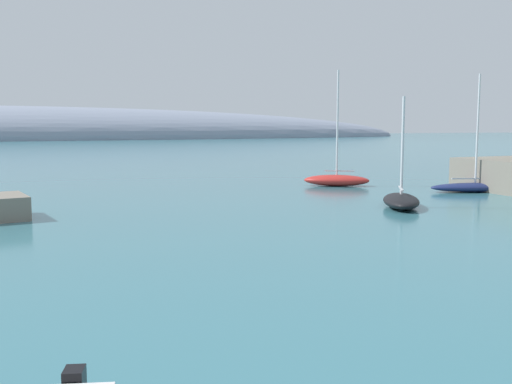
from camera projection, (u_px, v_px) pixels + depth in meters
name	position (u px, v px, depth m)	size (l,w,h in m)	color
sailboat_red_near_shore	(337.00, 179.00, 51.44)	(5.98, 4.85, 10.08)	red
sailboat_navy_mid_mooring	(475.00, 186.00, 46.95)	(7.66, 4.06, 9.38)	navy
sailboat_black_outer_mooring	(401.00, 200.00, 38.10)	(4.89, 6.01, 7.19)	black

